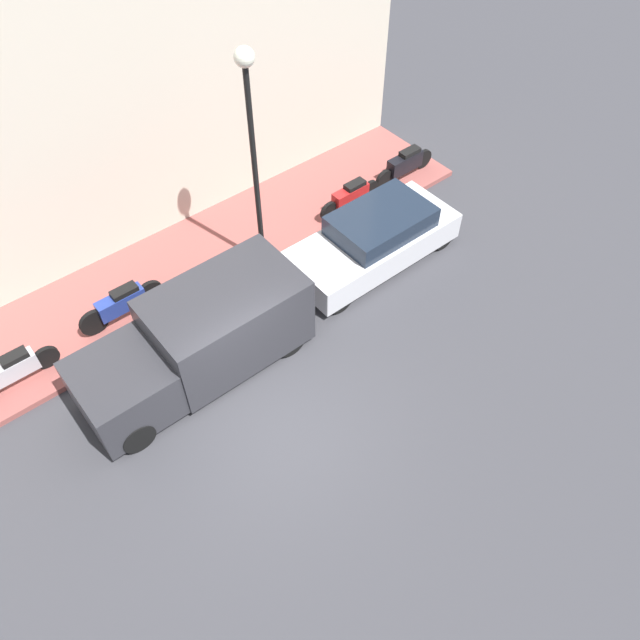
# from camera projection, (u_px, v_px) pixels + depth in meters

# --- Properties ---
(ground_plane) EXTENTS (60.00, 60.00, 0.00)m
(ground_plane) POSITION_uv_depth(u_px,v_px,m) (278.00, 425.00, 12.22)
(ground_plane) COLOR #38383D
(sidewalk) EXTENTS (2.96, 17.20, 0.14)m
(sidewalk) POSITION_uv_depth(u_px,v_px,m) (154.00, 284.00, 14.62)
(sidewalk) COLOR #934C47
(sidewalk) RESTS_ON ground_plane
(building_facade) EXTENTS (0.30, 17.20, 7.70)m
(building_facade) POSITION_uv_depth(u_px,v_px,m) (76.00, 109.00, 12.57)
(building_facade) COLOR beige
(building_facade) RESTS_ON ground_plane
(parked_car) EXTENTS (1.74, 4.24, 1.35)m
(parked_car) POSITION_uv_depth(u_px,v_px,m) (375.00, 239.00, 14.78)
(parked_car) COLOR silver
(parked_car) RESTS_ON ground_plane
(delivery_van) EXTENTS (1.87, 4.77, 1.85)m
(delivery_van) POSITION_uv_depth(u_px,v_px,m) (197.00, 340.00, 12.41)
(delivery_van) COLOR #2D2D33
(delivery_van) RESTS_ON ground_plane
(motorcycle_red) EXTENTS (0.30, 1.93, 0.75)m
(motorcycle_red) POSITION_uv_depth(u_px,v_px,m) (351.00, 196.00, 16.01)
(motorcycle_red) COLOR #B21E1E
(motorcycle_red) RESTS_ON sidewalk
(scooter_silver) EXTENTS (0.30, 1.83, 0.76)m
(scooter_silver) POSITION_uv_depth(u_px,v_px,m) (13.00, 369.00, 12.43)
(scooter_silver) COLOR #B7B7BF
(scooter_silver) RESTS_ON sidewalk
(motorcycle_black) EXTENTS (0.30, 2.02, 0.81)m
(motorcycle_black) POSITION_uv_depth(u_px,v_px,m) (405.00, 164.00, 16.85)
(motorcycle_black) COLOR black
(motorcycle_black) RESTS_ON sidewalk
(motorcycle_blue) EXTENTS (0.30, 2.00, 0.80)m
(motorcycle_blue) POSITION_uv_depth(u_px,v_px,m) (122.00, 303.00, 13.53)
(motorcycle_blue) COLOR navy
(motorcycle_blue) RESTS_ON sidewalk
(streetlamp) EXTENTS (0.39, 0.39, 5.28)m
(streetlamp) POSITION_uv_depth(u_px,v_px,m) (251.00, 127.00, 12.22)
(streetlamp) COLOR black
(streetlamp) RESTS_ON sidewalk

